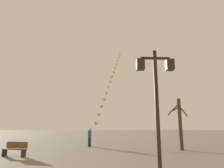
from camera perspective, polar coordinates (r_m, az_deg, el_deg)
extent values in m
plane|color=#756B5B|center=(20.72, -3.96, -17.25)|extent=(160.00, 160.00, 0.00)
cylinder|color=black|center=(7.06, 12.94, -8.92)|extent=(0.14, 0.14, 4.46)
sphere|color=black|center=(7.53, 12.11, 8.90)|extent=(0.16, 0.16, 0.16)
cube|color=black|center=(7.46, 12.18, 7.25)|extent=(1.08, 0.08, 0.08)
cube|color=black|center=(7.26, 8.14, 5.55)|extent=(0.28, 0.28, 0.40)
cube|color=beige|center=(7.26, 8.14, 5.55)|extent=(0.19, 0.19, 0.30)
cube|color=black|center=(7.53, 16.25, 5.27)|extent=(0.28, 0.28, 0.40)
cube|color=beige|center=(7.53, 16.25, 5.27)|extent=(0.19, 0.19, 0.30)
cylinder|color=brown|center=(21.00, -6.69, -16.88)|extent=(0.06, 0.06, 0.18)
cylinder|color=silver|center=(21.97, -5.63, -13.83)|extent=(0.61, 2.13, 2.02)
cylinder|color=silver|center=(23.57, -4.23, -9.99)|extent=(0.34, 1.14, 1.08)
cylinder|color=silver|center=(24.74, -3.39, -7.62)|extent=(0.34, 1.14, 1.08)
cylinder|color=silver|center=(25.95, -2.63, -5.47)|extent=(0.34, 1.14, 1.08)
cylinder|color=silver|center=(27.20, -1.94, -3.52)|extent=(0.34, 1.14, 1.08)
cylinder|color=silver|center=(28.48, -1.32, -1.74)|extent=(0.34, 1.14, 1.08)
cylinder|color=silver|center=(29.80, -0.75, -0.11)|extent=(0.34, 1.14, 1.08)
cylinder|color=silver|center=(31.13, -0.24, 1.38)|extent=(0.34, 1.14, 1.08)
cylinder|color=silver|center=(32.49, 0.24, 2.75)|extent=(0.34, 1.14, 1.08)
cylinder|color=silver|center=(33.86, 0.68, 4.00)|extent=(0.34, 1.14, 1.08)
cylinder|color=silver|center=(35.26, 1.08, 5.16)|extent=(0.34, 1.14, 1.08)
cylinder|color=silver|center=(36.66, 1.46, 6.23)|extent=(0.34, 1.14, 1.08)
cylinder|color=silver|center=(38.09, 1.81, 7.21)|extent=(0.34, 1.14, 1.08)
cylinder|color=silver|center=(39.52, 2.13, 8.13)|extent=(0.34, 1.14, 1.08)
cube|color=orange|center=(23.00, -4.69, -11.26)|extent=(0.41, 0.15, 0.43)
cylinder|color=orange|center=(23.00, -4.70, -12.02)|extent=(0.03, 0.06, 0.29)
cube|color=orange|center=(24.15, -3.80, -8.78)|extent=(0.43, 0.06, 0.43)
cylinder|color=orange|center=(24.13, -3.81, -9.49)|extent=(0.02, 0.05, 0.27)
cube|color=orange|center=(25.34, -3.00, -6.52)|extent=(0.43, 0.10, 0.43)
cylinder|color=orange|center=(25.31, -3.00, -7.21)|extent=(0.02, 0.03, 0.28)
cube|color=orange|center=(26.57, -2.28, -4.47)|extent=(0.43, 0.08, 0.43)
cylinder|color=orange|center=(26.54, -2.28, -5.09)|extent=(0.02, 0.02, 0.25)
cube|color=orange|center=(27.84, -1.62, -2.61)|extent=(0.42, 0.14, 0.43)
cylinder|color=orange|center=(27.79, -1.63, -3.22)|extent=(0.02, 0.03, 0.27)
cube|color=orange|center=(29.14, -1.03, -0.90)|extent=(0.39, 0.20, 0.43)
cylinder|color=orange|center=(29.08, -1.03, -1.47)|extent=(0.04, 0.05, 0.26)
cube|color=orange|center=(30.46, -0.49, 0.65)|extent=(0.42, 0.14, 0.43)
cylinder|color=orange|center=(30.39, -0.49, 0.09)|extent=(0.03, 0.06, 0.29)
cube|color=orange|center=(31.81, 0.01, 2.08)|extent=(0.43, 0.09, 0.43)
cylinder|color=orange|center=(31.73, 0.01, 1.54)|extent=(0.02, 0.05, 0.29)
cube|color=orange|center=(33.17, 0.46, 3.39)|extent=(0.42, 0.13, 0.43)
cylinder|color=orange|center=(33.10, 0.46, 2.90)|extent=(0.02, 0.03, 0.26)
cube|color=orange|center=(34.56, 0.88, 4.59)|extent=(0.43, 0.06, 0.43)
cylinder|color=orange|center=(34.47, 0.89, 4.08)|extent=(0.02, 0.03, 0.31)
cube|color=orange|center=(35.96, 1.27, 5.70)|extent=(0.42, 0.14, 0.43)
cylinder|color=orange|center=(35.88, 1.28, 5.29)|extent=(0.03, 0.05, 0.21)
cube|color=orange|center=(37.37, 1.64, 6.73)|extent=(0.43, 0.11, 0.43)
cylinder|color=orange|center=(37.28, 1.64, 6.29)|extent=(0.02, 0.03, 0.28)
cube|color=orange|center=(38.80, 1.97, 7.68)|extent=(0.41, 0.16, 0.43)
cylinder|color=orange|center=(38.69, 1.98, 7.23)|extent=(0.03, 0.06, 0.32)
cube|color=orange|center=(40.24, 2.29, 8.56)|extent=(0.41, 0.16, 0.43)
cylinder|color=orange|center=(40.15, 2.29, 8.21)|extent=(0.02, 0.02, 0.20)
cube|color=#1E1E2D|center=(19.63, -6.48, -16.18)|extent=(0.26, 0.34, 0.90)
cube|color=#264C8C|center=(19.60, -6.43, -14.05)|extent=(0.32, 0.42, 0.60)
sphere|color=tan|center=(19.58, -6.40, -12.82)|extent=(0.22, 0.22, 0.22)
cylinder|color=#264C8C|center=(19.80, -6.22, -13.54)|extent=(0.18, 0.40, 0.50)
cylinder|color=#423323|center=(17.60, 18.99, -10.76)|extent=(0.31, 0.31, 4.17)
cylinder|color=#423323|center=(17.68, 17.20, -6.99)|extent=(0.96, 0.47, 1.05)
cylinder|color=#423323|center=(17.91, 17.47, -7.05)|extent=(0.68, 0.85, 0.49)
cylinder|color=#423323|center=(18.09, 19.78, -7.33)|extent=(1.02, 0.71, 0.90)
cube|color=brown|center=(14.69, -26.30, -16.47)|extent=(1.65, 0.88, 0.04)
cube|color=brown|center=(14.83, -25.66, -15.53)|extent=(1.54, 0.52, 0.40)
cube|color=#262628|center=(15.19, -28.52, -16.93)|extent=(0.19, 0.38, 0.45)
cube|color=#262628|center=(14.26, -24.10, -17.74)|extent=(0.19, 0.38, 0.45)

